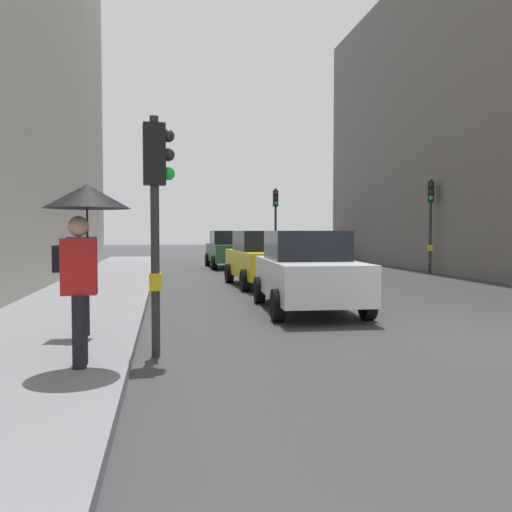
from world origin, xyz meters
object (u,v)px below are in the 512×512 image
(traffic_light_near_left, at_px, (156,192))
(pedestrian_with_umbrella, at_px, (85,224))
(car_dark_suv, at_px, (301,245))
(pedestrian_with_grey_backpack, at_px, (79,270))
(car_white_compact, at_px, (307,271))
(car_yellow_taxi, at_px, (264,258))
(car_green_estate, at_px, (229,249))
(traffic_light_far_median, at_px, (276,212))
(traffic_light_mid_street, at_px, (431,209))

(traffic_light_near_left, bearing_deg, pedestrian_with_umbrella, -128.28)
(car_dark_suv, relative_size, pedestrian_with_grey_backpack, 2.41)
(car_white_compact, relative_size, pedestrian_with_umbrella, 2.00)
(traffic_light_near_left, height_order, car_yellow_taxi, traffic_light_near_left)
(car_green_estate, bearing_deg, traffic_light_far_median, 36.76)
(car_dark_suv, bearing_deg, car_yellow_taxi, -108.70)
(car_green_estate, height_order, pedestrian_with_umbrella, pedestrian_with_umbrella)
(traffic_light_near_left, relative_size, car_yellow_taxi, 0.78)
(traffic_light_near_left, height_order, car_dark_suv, traffic_light_near_left)
(car_yellow_taxi, bearing_deg, traffic_light_near_left, -109.09)
(pedestrian_with_grey_backpack, bearing_deg, traffic_light_far_median, 70.04)
(pedestrian_with_umbrella, bearing_deg, car_dark_suv, 70.21)
(car_dark_suv, height_order, pedestrian_with_grey_backpack, pedestrian_with_grey_backpack)
(traffic_light_far_median, bearing_deg, pedestrian_with_umbrella, -107.46)
(car_dark_suv, distance_m, car_green_estate, 7.96)
(traffic_light_near_left, bearing_deg, car_green_estate, 80.17)
(car_dark_suv, bearing_deg, pedestrian_with_umbrella, -109.79)
(traffic_light_mid_street, xyz_separation_m, car_white_compact, (-7.69, -9.20, -1.80))
(car_white_compact, bearing_deg, traffic_light_far_median, 80.86)
(traffic_light_mid_street, distance_m, pedestrian_with_umbrella, 18.39)
(traffic_light_far_median, relative_size, car_dark_suv, 0.93)
(car_dark_suv, relative_size, pedestrian_with_umbrella, 1.99)
(traffic_light_near_left, xyz_separation_m, car_dark_suv, (8.21, 24.05, -1.42))
(car_green_estate, relative_size, pedestrian_with_umbrella, 1.99)
(car_green_estate, height_order, car_white_compact, same)
(traffic_light_mid_street, height_order, traffic_light_far_median, traffic_light_far_median)
(traffic_light_far_median, bearing_deg, car_yellow_taxi, -103.57)
(traffic_light_far_median, bearing_deg, traffic_light_mid_street, -53.13)
(pedestrian_with_umbrella, bearing_deg, traffic_light_far_median, 72.54)
(car_yellow_taxi, xyz_separation_m, pedestrian_with_grey_backpack, (-4.37, -8.44, 0.29))
(car_white_compact, distance_m, pedestrian_with_grey_backpack, 5.37)
(traffic_light_mid_street, relative_size, car_yellow_taxi, 0.90)
(car_yellow_taxi, height_order, pedestrian_with_umbrella, pedestrian_with_umbrella)
(car_green_estate, xyz_separation_m, car_yellow_taxi, (0.09, -8.69, 0.00))
(car_dark_suv, bearing_deg, traffic_light_near_left, -108.85)
(traffic_light_near_left, height_order, pedestrian_with_grey_backpack, traffic_light_near_left)
(car_dark_suv, distance_m, car_yellow_taxi, 15.62)
(car_green_estate, bearing_deg, car_yellow_taxi, -89.37)
(traffic_light_near_left, bearing_deg, pedestrian_with_grey_backpack, 145.23)
(traffic_light_far_median, xyz_separation_m, car_green_estate, (-2.67, -2.00, -1.85))
(traffic_light_mid_street, xyz_separation_m, car_yellow_taxi, (-7.69, -3.87, -1.80))
(traffic_light_near_left, relative_size, car_white_compact, 0.78)
(car_dark_suv, distance_m, pedestrian_with_grey_backpack, 25.06)
(car_yellow_taxi, bearing_deg, pedestrian_with_umbrella, -111.33)
(traffic_light_far_median, distance_m, car_white_compact, 16.33)
(traffic_light_mid_street, height_order, pedestrian_with_grey_backpack, traffic_light_mid_street)
(traffic_light_near_left, height_order, traffic_light_mid_street, traffic_light_mid_street)
(car_yellow_taxi, distance_m, pedestrian_with_grey_backpack, 9.51)
(traffic_light_mid_street, bearing_deg, car_dark_suv, 103.79)
(car_green_estate, bearing_deg, traffic_light_near_left, -99.83)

